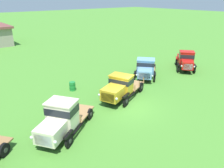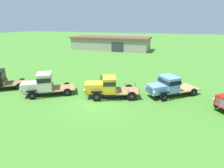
% 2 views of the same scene
% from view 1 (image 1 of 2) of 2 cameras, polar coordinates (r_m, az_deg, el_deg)
% --- Properties ---
extents(ground_plane, '(240.00, 240.00, 0.00)m').
position_cam_1_polar(ground_plane, '(17.92, 4.79, -5.94)').
color(ground_plane, '#47842D').
extents(vintage_truck_second_in_line, '(5.35, 4.44, 2.32)m').
position_cam_1_polar(vintage_truck_second_in_line, '(14.30, -13.18, -8.77)').
color(vintage_truck_second_in_line, black).
rests_on(vintage_truck_second_in_line, ground).
extents(vintage_truck_midrow_center, '(5.70, 3.77, 2.15)m').
position_cam_1_polar(vintage_truck_midrow_center, '(18.62, 2.01, -0.81)').
color(vintage_truck_midrow_center, black).
rests_on(vintage_truck_midrow_center, ground).
extents(vintage_truck_far_side, '(5.48, 5.05, 2.09)m').
position_cam_1_polar(vintage_truck_far_side, '(23.98, 8.72, 4.16)').
color(vintage_truck_far_side, black).
rests_on(vintage_truck_far_side, ground).
extents(vintage_truck_back_of_row, '(4.63, 4.23, 2.30)m').
position_cam_1_polar(vintage_truck_back_of_row, '(28.01, 18.71, 5.97)').
color(vintage_truck_back_of_row, black).
rests_on(vintage_truck_back_of_row, ground).
extents(oil_drum_beside_row, '(0.60, 0.60, 0.85)m').
position_cam_1_polar(oil_drum_beside_row, '(21.02, -10.30, -0.57)').
color(oil_drum_beside_row, '#1E7F33').
rests_on(oil_drum_beside_row, ground).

